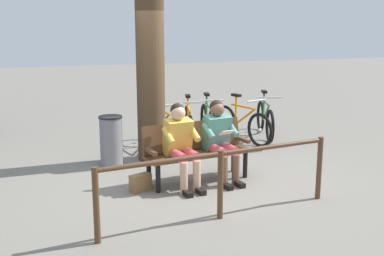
{
  "coord_description": "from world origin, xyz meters",
  "views": [
    {
      "loc": [
        2.2,
        6.54,
        2.33
      ],
      "look_at": [
        0.02,
        -0.23,
        0.75
      ],
      "focal_mm": 44.98,
      "sensor_mm": 36.0,
      "label": 1
    }
  ],
  "objects_px": {
    "bicycle_orange": "(242,124)",
    "bicycle_black": "(208,123)",
    "handbag": "(141,183)",
    "bicycle_purple": "(161,129)",
    "tree_trunk": "(150,57)",
    "litter_bin": "(111,141)",
    "bicycle_silver": "(265,120)",
    "person_companion": "(181,142)",
    "person_reading": "(220,137)",
    "bench": "(196,147)",
    "bicycle_red": "(189,126)"
  },
  "relations": [
    {
      "from": "person_reading",
      "to": "bicycle_purple",
      "type": "height_order",
      "value": "person_reading"
    },
    {
      "from": "bench",
      "to": "handbag",
      "type": "relative_size",
      "value": 5.52
    },
    {
      "from": "person_companion",
      "to": "bicycle_silver",
      "type": "xyz_separation_m",
      "value": [
        -2.52,
        -2.41,
        -0.3
      ]
    },
    {
      "from": "bicycle_orange",
      "to": "bicycle_black",
      "type": "bearing_deg",
      "value": -133.03
    },
    {
      "from": "bicycle_red",
      "to": "handbag",
      "type": "bearing_deg",
      "value": -18.28
    },
    {
      "from": "tree_trunk",
      "to": "bicycle_black",
      "type": "xyz_separation_m",
      "value": [
        -1.36,
        -0.93,
        -1.4
      ]
    },
    {
      "from": "handbag",
      "to": "litter_bin",
      "type": "height_order",
      "value": "litter_bin"
    },
    {
      "from": "handbag",
      "to": "bicycle_red",
      "type": "relative_size",
      "value": 0.18
    },
    {
      "from": "person_reading",
      "to": "litter_bin",
      "type": "xyz_separation_m",
      "value": [
        1.43,
        -1.23,
        -0.25
      ]
    },
    {
      "from": "tree_trunk",
      "to": "bicycle_black",
      "type": "relative_size",
      "value": 2.11
    },
    {
      "from": "handbag",
      "to": "person_reading",
      "type": "bearing_deg",
      "value": -174.62
    },
    {
      "from": "litter_bin",
      "to": "bicycle_purple",
      "type": "relative_size",
      "value": 0.5
    },
    {
      "from": "bicycle_silver",
      "to": "bicycle_red",
      "type": "relative_size",
      "value": 0.99
    },
    {
      "from": "bench",
      "to": "bicycle_orange",
      "type": "height_order",
      "value": "bicycle_orange"
    },
    {
      "from": "person_companion",
      "to": "tree_trunk",
      "type": "distance_m",
      "value": 1.87
    },
    {
      "from": "handbag",
      "to": "bicycle_orange",
      "type": "relative_size",
      "value": 0.19
    },
    {
      "from": "person_reading",
      "to": "bicycle_orange",
      "type": "distance_m",
      "value": 2.42
    },
    {
      "from": "handbag",
      "to": "bicycle_purple",
      "type": "distance_m",
      "value": 2.37
    },
    {
      "from": "bicycle_purple",
      "to": "bicycle_silver",
      "type": "bearing_deg",
      "value": 84.74
    },
    {
      "from": "bicycle_silver",
      "to": "person_reading",
      "type": "bearing_deg",
      "value": -23.82
    },
    {
      "from": "person_companion",
      "to": "handbag",
      "type": "height_order",
      "value": "person_companion"
    },
    {
      "from": "person_reading",
      "to": "bicycle_silver",
      "type": "xyz_separation_m",
      "value": [
        -1.89,
        -2.31,
        -0.31
      ]
    },
    {
      "from": "bench",
      "to": "bicycle_purple",
      "type": "relative_size",
      "value": 1.0
    },
    {
      "from": "person_reading",
      "to": "handbag",
      "type": "xyz_separation_m",
      "value": [
        1.23,
        0.12,
        -0.54
      ]
    },
    {
      "from": "person_companion",
      "to": "bicycle_purple",
      "type": "relative_size",
      "value": 0.72
    },
    {
      "from": "person_reading",
      "to": "handbag",
      "type": "relative_size",
      "value": 4.0
    },
    {
      "from": "tree_trunk",
      "to": "handbag",
      "type": "bearing_deg",
      "value": 71.04
    },
    {
      "from": "person_companion",
      "to": "litter_bin",
      "type": "xyz_separation_m",
      "value": [
        0.8,
        -1.33,
        -0.25
      ]
    },
    {
      "from": "tree_trunk",
      "to": "bicycle_purple",
      "type": "height_order",
      "value": "tree_trunk"
    },
    {
      "from": "bicycle_orange",
      "to": "bicycle_red",
      "type": "bearing_deg",
      "value": -117.92
    },
    {
      "from": "tree_trunk",
      "to": "bicycle_black",
      "type": "bearing_deg",
      "value": -145.74
    },
    {
      "from": "handbag",
      "to": "bicycle_orange",
      "type": "bearing_deg",
      "value": -138.96
    },
    {
      "from": "person_reading",
      "to": "litter_bin",
      "type": "height_order",
      "value": "person_reading"
    },
    {
      "from": "bicycle_red",
      "to": "litter_bin",
      "type": "bearing_deg",
      "value": -45.14
    },
    {
      "from": "litter_bin",
      "to": "bicycle_orange",
      "type": "xyz_separation_m",
      "value": [
        -2.69,
        -0.82,
        -0.06
      ]
    },
    {
      "from": "person_reading",
      "to": "person_companion",
      "type": "relative_size",
      "value": 1.0
    },
    {
      "from": "handbag",
      "to": "bicycle_black",
      "type": "bearing_deg",
      "value": -127.55
    },
    {
      "from": "person_reading",
      "to": "tree_trunk",
      "type": "height_order",
      "value": "tree_trunk"
    },
    {
      "from": "tree_trunk",
      "to": "bicycle_red",
      "type": "height_order",
      "value": "tree_trunk"
    },
    {
      "from": "bicycle_red",
      "to": "bicycle_purple",
      "type": "xyz_separation_m",
      "value": [
        0.59,
        0.15,
        0.0
      ]
    },
    {
      "from": "bicycle_black",
      "to": "bicycle_red",
      "type": "height_order",
      "value": "same"
    },
    {
      "from": "handbag",
      "to": "bicycle_silver",
      "type": "height_order",
      "value": "bicycle_silver"
    },
    {
      "from": "handbag",
      "to": "tree_trunk",
      "type": "relative_size",
      "value": 0.09
    },
    {
      "from": "litter_bin",
      "to": "bicycle_silver",
      "type": "distance_m",
      "value": 3.49
    },
    {
      "from": "litter_bin",
      "to": "bicycle_red",
      "type": "xyz_separation_m",
      "value": [
        -1.65,
        -1.01,
        -0.06
      ]
    },
    {
      "from": "handbag",
      "to": "tree_trunk",
      "type": "bearing_deg",
      "value": -108.96
    },
    {
      "from": "bicycle_black",
      "to": "bicycle_purple",
      "type": "distance_m",
      "value": 1.06
    },
    {
      "from": "handbag",
      "to": "bicycle_red",
      "type": "height_order",
      "value": "bicycle_red"
    },
    {
      "from": "bicycle_purple",
      "to": "bench",
      "type": "bearing_deg",
      "value": -10.03
    },
    {
      "from": "litter_bin",
      "to": "bicycle_purple",
      "type": "bearing_deg",
      "value": -141.03
    }
  ]
}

